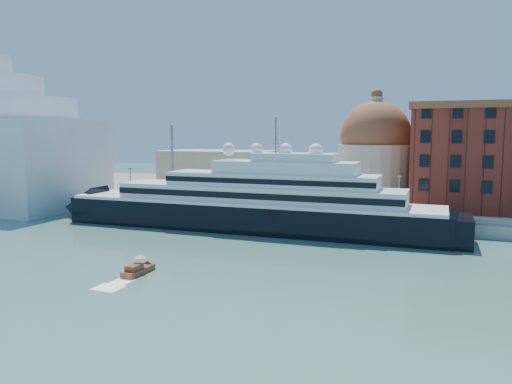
% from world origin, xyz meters
% --- Properties ---
extents(ground, '(400.00, 400.00, 0.00)m').
position_xyz_m(ground, '(0.00, 0.00, 0.00)').
color(ground, '#3C685F').
rests_on(ground, ground).
extents(quay, '(180.00, 10.00, 2.50)m').
position_xyz_m(quay, '(0.00, 34.00, 1.25)').
color(quay, gray).
rests_on(quay, ground).
extents(land, '(260.00, 72.00, 2.00)m').
position_xyz_m(land, '(0.00, 75.00, 1.00)').
color(land, slate).
rests_on(land, ground).
extents(quay_fence, '(180.00, 0.10, 1.20)m').
position_xyz_m(quay_fence, '(0.00, 29.50, 3.10)').
color(quay_fence, slate).
rests_on(quay_fence, quay).
extents(superyacht, '(84.85, 11.76, 25.36)m').
position_xyz_m(superyacht, '(-0.12, 23.00, 4.38)').
color(superyacht, black).
rests_on(superyacht, ground).
extents(service_barge, '(10.88, 4.33, 2.40)m').
position_xyz_m(service_barge, '(-57.71, 21.69, 0.69)').
color(service_barge, white).
rests_on(service_barge, ground).
extents(water_taxi, '(1.86, 5.58, 2.65)m').
position_xyz_m(water_taxi, '(-0.11, -11.16, 0.64)').
color(water_taxi, brown).
rests_on(water_taxi, ground).
extents(church, '(66.00, 18.00, 25.50)m').
position_xyz_m(church, '(6.39, 57.72, 10.91)').
color(church, beige).
rests_on(church, land).
extents(lamp_posts, '(120.80, 2.40, 18.00)m').
position_xyz_m(lamp_posts, '(-12.67, 32.27, 9.84)').
color(lamp_posts, slate).
rests_on(lamp_posts, quay).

